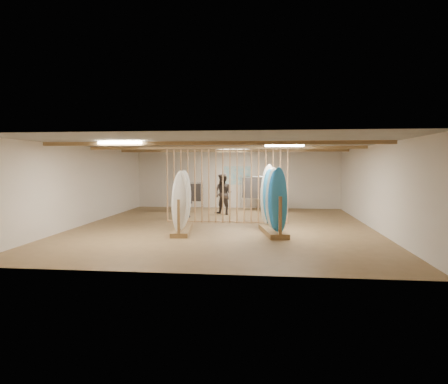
# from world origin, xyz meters

# --- Properties ---
(floor) EXTENTS (12.00, 12.00, 0.00)m
(floor) POSITION_xyz_m (0.00, 0.00, 0.00)
(floor) COLOR olive
(floor) RESTS_ON ground
(ceiling) EXTENTS (12.00, 12.00, 0.00)m
(ceiling) POSITION_xyz_m (0.00, 0.00, 2.80)
(ceiling) COLOR gray
(ceiling) RESTS_ON ground
(wall_back) EXTENTS (12.00, 0.00, 12.00)m
(wall_back) POSITION_xyz_m (0.00, 6.00, 1.40)
(wall_back) COLOR silver
(wall_back) RESTS_ON ground
(wall_front) EXTENTS (12.00, 0.00, 12.00)m
(wall_front) POSITION_xyz_m (0.00, -6.00, 1.40)
(wall_front) COLOR silver
(wall_front) RESTS_ON ground
(wall_left) EXTENTS (0.00, 12.00, 12.00)m
(wall_left) POSITION_xyz_m (-5.00, 0.00, 1.40)
(wall_left) COLOR silver
(wall_left) RESTS_ON ground
(wall_right) EXTENTS (0.00, 12.00, 12.00)m
(wall_right) POSITION_xyz_m (5.00, 0.00, 1.40)
(wall_right) COLOR silver
(wall_right) RESTS_ON ground
(ceiling_slats) EXTENTS (9.50, 6.12, 0.10)m
(ceiling_slats) POSITION_xyz_m (0.00, 0.00, 2.72)
(ceiling_slats) COLOR olive
(ceiling_slats) RESTS_ON ground
(light_panels) EXTENTS (1.20, 0.35, 0.06)m
(light_panels) POSITION_xyz_m (0.00, 0.00, 2.74)
(light_panels) COLOR white
(light_panels) RESTS_ON ground
(bamboo_partition) EXTENTS (4.45, 0.05, 2.78)m
(bamboo_partition) POSITION_xyz_m (0.00, 0.80, 1.40)
(bamboo_partition) COLOR tan
(bamboo_partition) RESTS_ON ground
(poster) EXTENTS (1.40, 0.03, 0.90)m
(poster) POSITION_xyz_m (0.00, 5.98, 1.60)
(poster) COLOR #369FBF
(poster) RESTS_ON ground
(rack_left) EXTENTS (0.81, 2.39, 1.89)m
(rack_left) POSITION_xyz_m (-1.21, -1.21, 0.65)
(rack_left) COLOR olive
(rack_left) RESTS_ON floor
(rack_right) EXTENTS (0.95, 2.24, 2.07)m
(rack_right) POSITION_xyz_m (1.67, -1.24, 0.70)
(rack_right) COLOR olive
(rack_right) RESTS_ON floor
(clothing_rack_a) EXTENTS (1.29, 0.34, 1.38)m
(clothing_rack_a) POSITION_xyz_m (-2.07, 3.99, 0.90)
(clothing_rack_a) COLOR silver
(clothing_rack_a) RESTS_ON floor
(clothing_rack_b) EXTENTS (1.47, 0.90, 1.65)m
(clothing_rack_b) POSITION_xyz_m (1.06, 4.63, 1.07)
(clothing_rack_b) COLOR silver
(clothing_rack_b) RESTS_ON floor
(shopper_a) EXTENTS (0.76, 0.53, 2.03)m
(shopper_a) POSITION_xyz_m (-1.86, 2.27, 1.01)
(shopper_a) COLOR #2C2B34
(shopper_a) RESTS_ON floor
(shopper_b) EXTENTS (1.21, 1.13, 2.00)m
(shopper_b) POSITION_xyz_m (-0.40, 3.27, 1.00)
(shopper_b) COLOR #3E352F
(shopper_b) RESTS_ON floor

